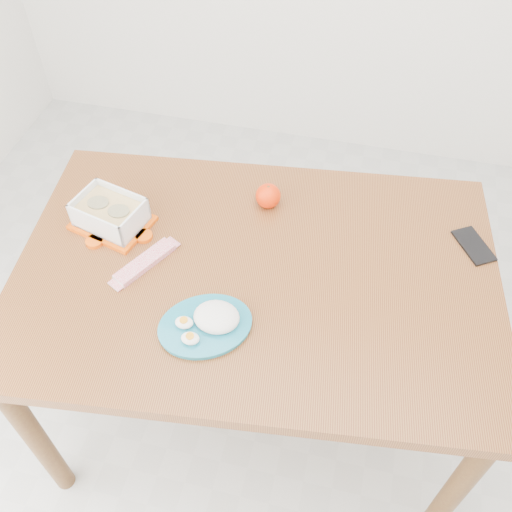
% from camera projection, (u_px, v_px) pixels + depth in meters
% --- Properties ---
extents(ground, '(3.50, 3.50, 0.00)m').
position_uv_depth(ground, '(281.00, 448.00, 2.00)').
color(ground, '#B7B7B2').
rests_on(ground, ground).
extents(dining_table, '(1.41, 1.03, 0.75)m').
position_uv_depth(dining_table, '(256.00, 290.00, 1.62)').
color(dining_table, brown).
rests_on(dining_table, ground).
extents(food_container, '(0.25, 0.21, 0.09)m').
position_uv_depth(food_container, '(110.00, 214.00, 1.63)').
color(food_container, '#E55006').
rests_on(food_container, dining_table).
extents(orange_fruit, '(0.07, 0.07, 0.07)m').
position_uv_depth(orange_fruit, '(268.00, 196.00, 1.69)').
color(orange_fruit, '#FF3505').
rests_on(orange_fruit, dining_table).
extents(rice_plate, '(0.32, 0.32, 0.06)m').
position_uv_depth(rice_plate, '(209.00, 322.00, 1.42)').
color(rice_plate, '#19728A').
rests_on(rice_plate, dining_table).
extents(candy_bar, '(0.13, 0.19, 0.02)m').
position_uv_depth(candy_bar, '(145.00, 262.00, 1.56)').
color(candy_bar, red).
rests_on(candy_bar, dining_table).
extents(smartphone, '(0.13, 0.15, 0.01)m').
position_uv_depth(smartphone, '(474.00, 246.00, 1.61)').
color(smartphone, black).
rests_on(smartphone, dining_table).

